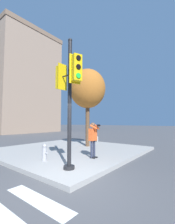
# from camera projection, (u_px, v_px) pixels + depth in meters

# --- Properties ---
(ground_plane) EXTENTS (160.00, 160.00, 0.00)m
(ground_plane) POSITION_uv_depth(u_px,v_px,m) (70.00, 182.00, 4.52)
(ground_plane) COLOR #4C4C4F
(sidewalk_corner) EXTENTS (8.00, 8.00, 0.16)m
(sidewalk_corner) POSITION_uv_depth(u_px,v_px,m) (70.00, 150.00, 9.43)
(sidewalk_corner) COLOR #9E9B96
(sidewalk_corner) RESTS_ON ground_plane
(traffic_signal_pole) EXTENTS (0.63, 1.42, 4.81)m
(traffic_signal_pole) POSITION_uv_depth(u_px,v_px,m) (69.00, 89.00, 5.47)
(traffic_signal_pole) COLOR black
(traffic_signal_pole) RESTS_ON sidewalk_corner
(person_photographer) EXTENTS (0.58, 0.54, 1.65)m
(person_photographer) POSITION_uv_depth(u_px,v_px,m) (93.00, 137.00, 7.05)
(person_photographer) COLOR black
(person_photographer) RESTS_ON sidewalk_corner
(street_tree) EXTENTS (2.53, 2.53, 5.44)m
(street_tree) POSITION_uv_depth(u_px,v_px,m) (88.00, 89.00, 10.64)
(street_tree) COLOR brown
(street_tree) RESTS_ON sidewalk_corner
(fire_hydrant) EXTENTS (0.20, 0.26, 0.72)m
(fire_hydrant) POSITION_uv_depth(u_px,v_px,m) (44.00, 152.00, 6.48)
(fire_hydrant) COLOR #99999E
(fire_hydrant) RESTS_ON sidewalk_corner
(building_right) EXTENTS (11.22, 10.57, 18.62)m
(building_right) POSITION_uv_depth(u_px,v_px,m) (22.00, 84.00, 29.08)
(building_right) COLOR gray
(building_right) RESTS_ON ground_plane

